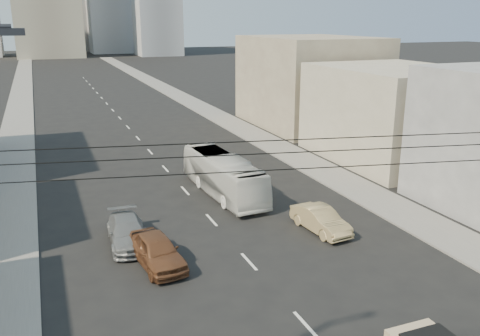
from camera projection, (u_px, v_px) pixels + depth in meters
sidewalk_left at (20, 106)px, 71.71m from camera, size 3.50×180.00×0.12m
sidewalk_right at (181, 97)px, 80.04m from camera, size 3.50×180.00×0.12m
lane_dashes at (124, 122)px, 60.74m from camera, size 0.15×104.00×0.01m
city_bus at (223, 175)px, 35.58m from camera, size 2.98×10.34×2.85m
sedan_brown at (157, 251)px, 25.40m from camera, size 2.46×4.87×1.59m
sedan_tan at (321, 220)px, 29.52m from camera, size 1.95×4.46×1.43m
sedan_grey at (127, 232)px, 27.82m from camera, size 2.25×4.99×1.42m
overhead_wires at (449, 147)px, 12.30m from camera, size 23.01×5.02×0.72m
bldg_right_mid at (394, 113)px, 44.23m from camera, size 11.00×14.00×8.00m
bldg_right_far at (309, 81)px, 58.39m from camera, size 12.00×16.00×10.00m
midrise_east at (157, 12)px, 167.22m from camera, size 14.00×14.00×28.00m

